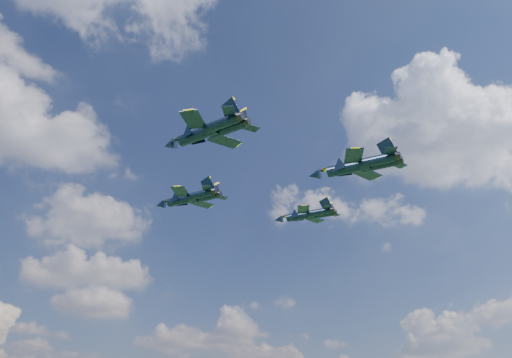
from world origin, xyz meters
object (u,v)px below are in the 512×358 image
object	(u,v)px
jet_lead	(181,200)
jet_right	(299,216)
jet_left	(196,135)
jet_slot	(345,168)

from	to	relation	value
jet_lead	jet_right	xyz separation A→B (m)	(24.90, -6.25, -1.33)
jet_left	jet_right	distance (m)	36.44
jet_left	jet_slot	distance (m)	26.21
jet_right	jet_lead	bearing A→B (deg)	129.34
jet_left	jet_right	xyz separation A→B (m)	(31.24, 18.62, -2.37)
jet_right	jet_slot	xyz separation A→B (m)	(-5.88, -24.58, -0.52)
jet_left	jet_right	bearing A→B (deg)	1.93
jet_right	jet_slot	world-z (taller)	jet_right
jet_left	jet_slot	xyz separation A→B (m)	(25.36, -5.96, -2.89)
jet_left	jet_slot	size ratio (longest dim) A/B	1.06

